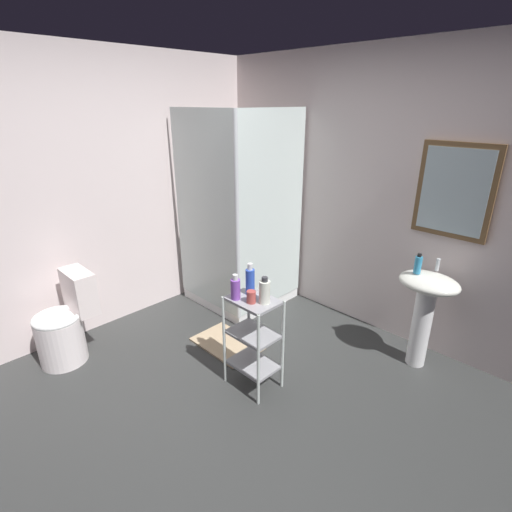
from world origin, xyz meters
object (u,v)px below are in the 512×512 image
Objects in this scene: conditioner_bottle_purple at (235,288)px; lotion_bottle_white at (265,291)px; storage_cart at (253,335)px; pedestal_sink at (426,302)px; toilet at (66,326)px; rinse_cup at (251,297)px; bath_mat at (227,343)px; hand_soap_bottle at (418,264)px; shower_stall at (240,263)px; shampoo_bottle_blue at (250,281)px.

lotion_bottle_white is at bearing 28.41° from conditioner_bottle_purple.
lotion_bottle_white reaches higher than conditioner_bottle_purple.
storage_cart is 0.40m from lotion_bottle_white.
pedestal_sink is 2.93m from toilet.
conditioner_bottle_purple is (-0.88, -1.22, 0.24)m from pedestal_sink.
rinse_cup is at bearing -137.06° from lotion_bottle_white.
rinse_cup is at bearing 31.01° from toilet.
lotion_bottle_white is at bearing 31.66° from toilet.
bath_mat is at bearing 156.68° from rinse_cup.
hand_soap_bottle is 1.42m from conditioner_bottle_purple.
pedestal_sink is 1.72m from bath_mat.
hand_soap_bottle is (1.73, 0.26, 0.42)m from shower_stall.
storage_cart is (-0.79, -1.14, -0.14)m from pedestal_sink.
rinse_cup is at bearing -59.51° from storage_cart.
shower_stall is 0.93m from bath_mat.
toilet is 1.76m from lotion_bottle_white.
hand_soap_bottle is (-0.09, -0.04, 0.30)m from pedestal_sink.
rinse_cup is (-0.67, -1.15, -0.10)m from hand_soap_bottle.
shampoo_bottle_blue is at bearing 171.50° from lotion_bottle_white.
pedestal_sink is 1.39m from storage_cart.
hand_soap_bottle is at bearing 53.98° from shampoo_bottle_blue.
rinse_cup is (0.10, -0.09, -0.06)m from shampoo_bottle_blue.
bath_mat is (-0.44, 0.28, -0.81)m from conditioner_bottle_purple.
lotion_bottle_white reaches higher than pedestal_sink.
conditioner_bottle_purple reaches higher than rinse_cup.
hand_soap_bottle is 0.86× the size of conditioner_bottle_purple.
bath_mat is (0.50, -0.64, -0.45)m from shower_stall.
storage_cart is 0.42m from shampoo_bottle_blue.
shower_stall is 1.85m from pedestal_sink.
toilet is (-2.13, -2.00, -0.26)m from pedestal_sink.
shampoo_bottle_blue is at bearing 81.37° from conditioner_bottle_purple.
pedestal_sink is 4.30× the size of conditioner_bottle_purple.
storage_cart is 3.09× the size of shampoo_bottle_blue.
shampoo_bottle_blue is 2.70× the size of rinse_cup.
shower_stall is at bearing 141.03° from storage_cart.
hand_soap_bottle is (0.69, 1.10, 0.45)m from storage_cart.
shampoo_bottle_blue is 0.40× the size of bath_mat.
shampoo_bottle_blue is (1.27, 0.91, 0.53)m from toilet.
storage_cart is at bearing -38.97° from shower_stall.
shower_stall reaches higher than storage_cart.
bath_mat is (-0.63, 0.18, -0.82)m from lotion_bottle_white.
bath_mat is at bearing -143.79° from hand_soap_bottle.
hand_soap_bottle is 1.33m from rinse_cup.
shower_stall is 2.47× the size of pedestal_sink.
toilet is at bearing -127.01° from bath_mat.
storage_cart is at bearing -122.22° from hand_soap_bottle.
shower_stall is at bearing -171.40° from hand_soap_bottle.
shampoo_bottle_blue reaches higher than rinse_cup.
pedestal_sink is at bearing 58.27° from lotion_bottle_white.
shampoo_bottle_blue is (-0.17, 0.03, 0.02)m from lotion_bottle_white.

